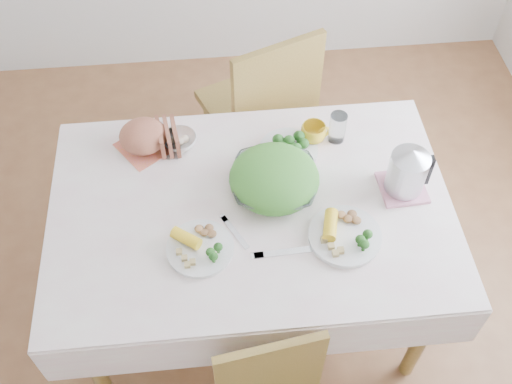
{
  "coord_description": "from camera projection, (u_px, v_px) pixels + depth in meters",
  "views": [
    {
      "loc": [
        -0.11,
        -1.32,
        2.55
      ],
      "look_at": [
        0.02,
        0.02,
        0.82
      ],
      "focal_mm": 42.0,
      "sensor_mm": 36.0,
      "label": 1
    }
  ],
  "objects": [
    {
      "name": "broccoli_plate",
      "position": [
        288.0,
        150.0,
        2.38
      ],
      "size": [
        0.27,
        0.27,
        0.02
      ],
      "primitive_type": "cylinder",
      "rotation": [
        0.0,
        0.0,
        -0.15
      ],
      "color": "beige",
      "rests_on": "tablecloth"
    },
    {
      "name": "pink_tray",
      "position": [
        402.0,
        187.0,
        2.27
      ],
      "size": [
        0.18,
        0.18,
        0.01
      ],
      "primitive_type": "cube",
      "rotation": [
        0.0,
        0.0,
        0.05
      ],
      "color": "pink",
      "rests_on": "tablecloth"
    },
    {
      "name": "floor",
      "position": [
        252.0,
        302.0,
        2.83
      ],
      "size": [
        3.6,
        3.6,
        0.0
      ],
      "primitive_type": "plane",
      "color": "brown",
      "rests_on": "ground"
    },
    {
      "name": "napkin",
      "position": [
        146.0,
        146.0,
        2.41
      ],
      "size": [
        0.27,
        0.27,
        0.0
      ],
      "primitive_type": "cube",
      "rotation": [
        0.0,
        0.0,
        0.62
      ],
      "color": "#E26F52",
      "rests_on": "tablecloth"
    },
    {
      "name": "bread_loaf",
      "position": [
        144.0,
        137.0,
        2.37
      ],
      "size": [
        0.24,
        0.23,
        0.12
      ],
      "primitive_type": "ellipsoid",
      "rotation": [
        0.0,
        0.0,
        -0.33
      ],
      "color": "brown",
      "rests_on": "napkin"
    },
    {
      "name": "dinner_plate_right",
      "position": [
        345.0,
        236.0,
        2.13
      ],
      "size": [
        0.37,
        0.37,
        0.02
      ],
      "primitive_type": "cylinder",
      "rotation": [
        0.0,
        0.0,
        -0.6
      ],
      "color": "white",
      "rests_on": "tablecloth"
    },
    {
      "name": "glass_tumbler",
      "position": [
        337.0,
        127.0,
        2.39
      ],
      "size": [
        0.07,
        0.07,
        0.13
      ],
      "primitive_type": "cylinder",
      "rotation": [
        0.0,
        0.0,
        -0.05
      ],
      "color": "white",
      "rests_on": "tablecloth"
    },
    {
      "name": "electric_kettle",
      "position": [
        408.0,
        168.0,
        2.18
      ],
      "size": [
        0.19,
        0.19,
        0.2
      ],
      "primitive_type": "cylinder",
      "rotation": [
        0.0,
        0.0,
        -0.44
      ],
      "color": "#B2B5BA",
      "rests_on": "pink_tray"
    },
    {
      "name": "chair_far",
      "position": [
        256.0,
        111.0,
        2.96
      ],
      "size": [
        0.59,
        0.59,
        1.01
      ],
      "primitive_type": "cube",
      "rotation": [
        0.0,
        0.0,
        3.53
      ],
      "color": "brown",
      "rests_on": "floor"
    },
    {
      "name": "knife",
      "position": [
        284.0,
        252.0,
        2.1
      ],
      "size": [
        0.22,
        0.03,
        0.0
      ],
      "primitive_type": "cube",
      "rotation": [
        0.0,
        0.0,
        1.61
      ],
      "color": "silver",
      "rests_on": "tablecloth"
    },
    {
      "name": "yellow_mug",
      "position": [
        313.0,
        133.0,
        2.4
      ],
      "size": [
        0.13,
        0.13,
        0.08
      ],
      "primitive_type": "imported",
      "rotation": [
        0.0,
        0.0,
        0.34
      ],
      "color": "yellow",
      "rests_on": "tablecloth"
    },
    {
      "name": "dinner_plate_left",
      "position": [
        200.0,
        248.0,
        2.1
      ],
      "size": [
        0.33,
        0.33,
        0.02
      ],
      "primitive_type": "cylinder",
      "rotation": [
        0.0,
        0.0,
        0.59
      ],
      "color": "white",
      "rests_on": "tablecloth"
    },
    {
      "name": "salad_bowl",
      "position": [
        274.0,
        182.0,
        2.25
      ],
      "size": [
        0.35,
        0.35,
        0.08
      ],
      "primitive_type": "imported",
      "rotation": [
        0.0,
        0.0,
        -0.12
      ],
      "color": "white",
      "rests_on": "tablecloth"
    },
    {
      "name": "fruit_bowl",
      "position": [
        180.0,
        140.0,
        2.4
      ],
      "size": [
        0.17,
        0.17,
        0.04
      ],
      "primitive_type": "imported",
      "rotation": [
        0.0,
        0.0,
        0.33
      ],
      "color": "white",
      "rests_on": "tablecloth"
    },
    {
      "name": "dining_table",
      "position": [
        252.0,
        261.0,
        2.53
      ],
      "size": [
        1.4,
        0.9,
        0.75
      ],
      "primitive_type": "cube",
      "color": "brown",
      "rests_on": "floor"
    },
    {
      "name": "fork_left",
      "position": [
        235.0,
        232.0,
        2.15
      ],
      "size": [
        0.1,
        0.16,
        0.0
      ],
      "primitive_type": "cube",
      "rotation": [
        0.0,
        0.0,
        0.49
      ],
      "color": "silver",
      "rests_on": "tablecloth"
    },
    {
      "name": "tablecloth",
      "position": [
        251.0,
        207.0,
        2.23
      ],
      "size": [
        1.5,
        1.0,
        0.01
      ],
      "primitive_type": "cube",
      "color": "white",
      "rests_on": "dining_table"
    }
  ]
}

